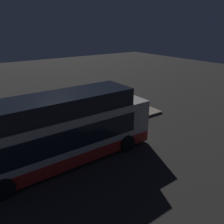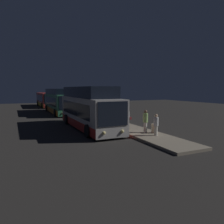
{
  "view_description": "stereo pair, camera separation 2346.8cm",
  "coord_description": "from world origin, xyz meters",
  "px_view_note": "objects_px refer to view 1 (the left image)",
  "views": [
    {
      "loc": [
        -3.85,
        -10.38,
        7.16
      ],
      "look_at": [
        3.84,
        0.5,
        1.88
      ],
      "focal_mm": 35.0,
      "sensor_mm": 36.0,
      "label": 1
    },
    {
      "loc": [
        19.02,
        -6.44,
        3.66
      ],
      "look_at": [
        3.84,
        0.5,
        1.88
      ],
      "focal_mm": 35.0,
      "sensor_mm": 36.0,
      "label": 2
    }
  ],
  "objects_px": {
    "passenger_waiting": "(100,109)",
    "passenger_with_bags": "(70,117)",
    "passenger_boarding": "(113,106)",
    "sign_post": "(22,117)",
    "suitcase": "(101,113)",
    "bus_lead": "(59,134)"
  },
  "relations": [
    {
      "from": "passenger_boarding",
      "to": "suitcase",
      "type": "xyz_separation_m",
      "value": [
        -0.86,
        0.46,
        -0.51
      ]
    },
    {
      "from": "suitcase",
      "to": "sign_post",
      "type": "distance_m",
      "value": 6.25
    },
    {
      "from": "passenger_waiting",
      "to": "passenger_with_bags",
      "type": "bearing_deg",
      "value": -9.09
    },
    {
      "from": "passenger_boarding",
      "to": "sign_post",
      "type": "distance_m",
      "value": 7.01
    },
    {
      "from": "passenger_boarding",
      "to": "passenger_with_bags",
      "type": "relative_size",
      "value": 0.94
    },
    {
      "from": "passenger_boarding",
      "to": "suitcase",
      "type": "bearing_deg",
      "value": 34.94
    },
    {
      "from": "suitcase",
      "to": "sign_post",
      "type": "bearing_deg",
      "value": -176.51
    },
    {
      "from": "passenger_waiting",
      "to": "passenger_with_bags",
      "type": "xyz_separation_m",
      "value": [
        -2.57,
        -0.2,
        -0.05
      ]
    },
    {
      "from": "passenger_with_bags",
      "to": "sign_post",
      "type": "distance_m",
      "value": 3.2
    },
    {
      "from": "bus_lead",
      "to": "passenger_boarding",
      "type": "xyz_separation_m",
      "value": [
        5.93,
        3.3,
        -0.65
      ]
    },
    {
      "from": "passenger_waiting",
      "to": "sign_post",
      "type": "distance_m",
      "value": 5.71
    },
    {
      "from": "passenger_with_bags",
      "to": "sign_post",
      "type": "bearing_deg",
      "value": -176.1
    },
    {
      "from": "bus_lead",
      "to": "suitcase",
      "type": "bearing_deg",
      "value": 36.52
    },
    {
      "from": "bus_lead",
      "to": "sign_post",
      "type": "bearing_deg",
      "value": 107.16
    },
    {
      "from": "passenger_boarding",
      "to": "passenger_waiting",
      "type": "bearing_deg",
      "value": 66.59
    },
    {
      "from": "sign_post",
      "to": "passenger_boarding",
      "type": "bearing_deg",
      "value": -0.68
    },
    {
      "from": "passenger_with_bags",
      "to": "suitcase",
      "type": "relative_size",
      "value": 1.77
    },
    {
      "from": "passenger_with_bags",
      "to": "suitcase",
      "type": "distance_m",
      "value": 3.15
    },
    {
      "from": "passenger_waiting",
      "to": "passenger_with_bags",
      "type": "height_order",
      "value": "passenger_waiting"
    },
    {
      "from": "passenger_waiting",
      "to": "passenger_with_bags",
      "type": "relative_size",
      "value": 1.05
    },
    {
      "from": "bus_lead",
      "to": "passenger_with_bags",
      "type": "bearing_deg",
      "value": 55.67
    },
    {
      "from": "passenger_waiting",
      "to": "bus_lead",
      "type": "bearing_deg",
      "value": 21.21
    }
  ]
}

